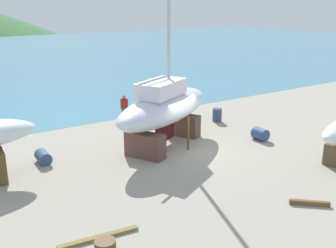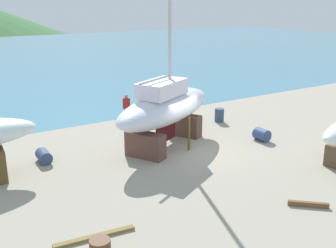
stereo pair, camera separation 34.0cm
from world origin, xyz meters
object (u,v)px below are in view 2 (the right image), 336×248
object	(u,v)px
sailboat_small_center	(166,108)
barrel_rust_mid	(262,135)
worker	(127,107)
barrel_ochre	(219,115)
barrel_tipped_right	(44,156)

from	to	relation	value
sailboat_small_center	barrel_rust_mid	xyz separation A→B (m)	(4.76, -2.07, -1.70)
worker	barrel_rust_mid	distance (m)	8.44
sailboat_small_center	barrel_rust_mid	bearing A→B (deg)	-50.29
worker	sailboat_small_center	bearing A→B (deg)	-152.18
worker	barrel_rust_mid	world-z (taller)	worker
barrel_ochre	barrel_tipped_right	bearing A→B (deg)	-176.04
worker	barrel_tipped_right	world-z (taller)	worker
barrel_tipped_right	sailboat_small_center	bearing A→B (deg)	-10.72
barrel_ochre	barrel_rust_mid	world-z (taller)	barrel_ochre
barrel_ochre	barrel_rust_mid	xyz separation A→B (m)	(-0.34, -3.96, -0.09)
worker	barrel_tipped_right	distance (m)	7.48
worker	barrel_ochre	xyz separation A→B (m)	(4.73, -3.22, -0.44)
barrel_rust_mid	barrel_tipped_right	distance (m)	11.16
sailboat_small_center	barrel_tipped_right	bearing A→B (deg)	142.53
sailboat_small_center	barrel_rust_mid	size ratio (longest dim) A/B	17.42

